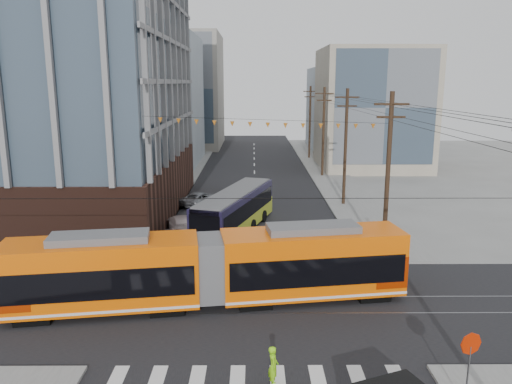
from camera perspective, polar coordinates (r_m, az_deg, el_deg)
ground at (r=23.52m, az=0.12°, el=-16.93°), size 160.00×160.00×0.00m
bg_bldg_nw_near at (r=74.47m, az=-13.61°, el=10.13°), size 18.00×16.00×18.00m
bg_bldg_ne_near at (r=70.47m, az=13.10°, el=9.23°), size 14.00×14.00×16.00m
bg_bldg_nw_far at (r=93.54m, az=-9.02°, el=11.33°), size 16.00×18.00×20.00m
bg_bldg_ne_far at (r=90.46m, az=11.40°, el=9.31°), size 16.00×16.00×14.00m
utility_pole_far at (r=77.22m, az=6.17°, el=7.87°), size 0.30×0.30×11.00m
streetcar at (r=26.49m, az=-5.25°, el=-8.73°), size 20.89×5.90×3.99m
city_bus at (r=38.97m, az=-2.40°, el=-2.21°), size 6.18×12.16×3.39m
parked_car_silver at (r=35.17m, az=-9.10°, el=-5.52°), size 2.96×5.07×1.58m
parked_car_white at (r=39.67m, az=-8.62°, el=-3.59°), size 3.39×5.06×1.36m
parked_car_grey at (r=48.03m, az=-6.47°, el=-0.74°), size 3.91×5.23×1.32m
pedestrian at (r=20.36m, az=1.99°, el=-19.29°), size 0.41×0.62×1.66m
stop_sign at (r=20.33m, az=23.05°, el=-18.56°), size 1.05×1.05×2.79m
jersey_barrier at (r=34.64m, az=13.93°, el=-6.67°), size 1.75×4.27×0.83m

